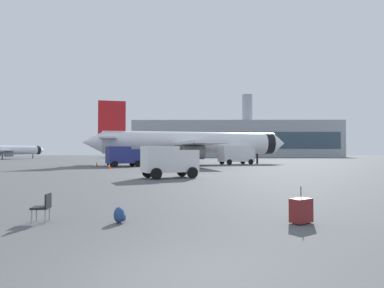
% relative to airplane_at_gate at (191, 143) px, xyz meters
% --- Properties ---
extents(ground_plane, '(400.00, 400.00, 0.00)m').
position_rel_airplane_at_gate_xyz_m(ground_plane, '(0.52, -50.39, -3.66)').
color(ground_plane, '#515456').
extents(airplane_at_gate, '(35.45, 32.25, 10.50)m').
position_rel_airplane_at_gate_xyz_m(airplane_at_gate, '(0.00, 0.00, 0.00)').
color(airplane_at_gate, white).
rests_on(airplane_at_gate, ground).
extents(airplane_taxiing, '(21.28, 23.07, 7.73)m').
position_rel_airplane_at_gate_xyz_m(airplane_taxiing, '(-58.23, 43.15, -0.96)').
color(airplane_taxiing, silver).
rests_on(airplane_taxiing, ground).
extents(service_truck, '(5.25, 4.36, 2.90)m').
position_rel_airplane_at_gate_xyz_m(service_truck, '(-9.58, -9.35, -2.05)').
color(service_truck, navy).
rests_on(service_truck, ground).
extents(fuel_truck, '(6.46, 4.66, 3.20)m').
position_rel_airplane_at_gate_xyz_m(fuel_truck, '(7.68, -0.38, -1.88)').
color(fuel_truck, white).
rests_on(fuel_truck, ground).
extents(cargo_van, '(4.83, 3.84, 2.60)m').
position_rel_airplane_at_gate_xyz_m(cargo_van, '(-1.35, -29.36, -2.21)').
color(cargo_van, white).
rests_on(cargo_van, ground).
extents(safety_cone_near, '(0.44, 0.44, 0.83)m').
position_rel_airplane_at_gate_xyz_m(safety_cone_near, '(-3.43, -19.70, -3.25)').
color(safety_cone_near, '#F2590C').
rests_on(safety_cone_near, ground).
extents(safety_cone_mid, '(0.44, 0.44, 0.75)m').
position_rel_airplane_at_gate_xyz_m(safety_cone_mid, '(-13.47, -9.25, -3.28)').
color(safety_cone_mid, '#F2590C').
rests_on(safety_cone_mid, ground).
extents(safety_cone_far, '(0.44, 0.44, 0.72)m').
position_rel_airplane_at_gate_xyz_m(safety_cone_far, '(-10.09, -15.12, -3.30)').
color(safety_cone_far, '#F2590C').
rests_on(safety_cone_far, ground).
extents(rolling_suitcase, '(0.75, 0.70, 1.10)m').
position_rel_airplane_at_gate_xyz_m(rolling_suitcase, '(3.95, -46.07, -3.27)').
color(rolling_suitcase, maroon).
rests_on(rolling_suitcase, ground).
extents(traveller_backpack, '(0.36, 0.40, 0.48)m').
position_rel_airplane_at_gate_xyz_m(traveller_backpack, '(-1.45, -46.06, -3.42)').
color(traveller_backpack, navy).
rests_on(traveller_backpack, ground).
extents(gate_chair, '(0.53, 0.53, 0.86)m').
position_rel_airplane_at_gate_xyz_m(gate_chair, '(-3.78, -45.99, -3.16)').
color(gate_chair, black).
rests_on(gate_chair, ground).
extents(terminal_building, '(87.72, 18.96, 27.31)m').
position_rel_airplane_at_gate_xyz_m(terminal_building, '(18.24, 86.01, 4.12)').
color(terminal_building, '#9EA3AD').
rests_on(terminal_building, ground).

